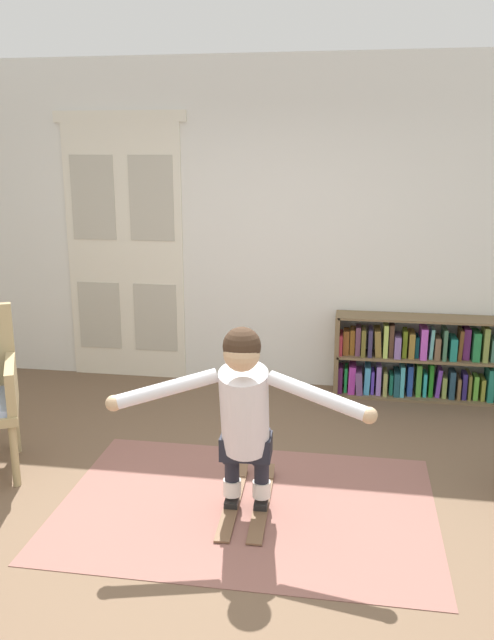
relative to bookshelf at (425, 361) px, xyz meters
name	(u,v)px	position (x,y,z in m)	size (l,w,h in m)	color
ground_plane	(210,533)	(-1.40, -2.39, -0.33)	(7.20, 7.20, 0.00)	brown
back_wall	(270,227)	(-1.40, 0.21, 1.12)	(6.00, 0.10, 2.90)	silver
double_door	(125,249)	(-2.74, 0.15, 0.90)	(1.22, 0.05, 2.45)	silver
rug	(247,506)	(-1.24, -2.07, -0.33)	(2.28, 1.59, 0.01)	#8A594F
bookshelf	(425,361)	(0.00, 0.00, 0.00)	(1.61, 0.30, 0.73)	brown
skis_pair	(247,501)	(-1.24, -2.04, -0.31)	(0.30, 0.87, 0.07)	brown
person_skier	(244,408)	(-1.24, -2.20, 0.36)	(1.46, 0.54, 1.12)	white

